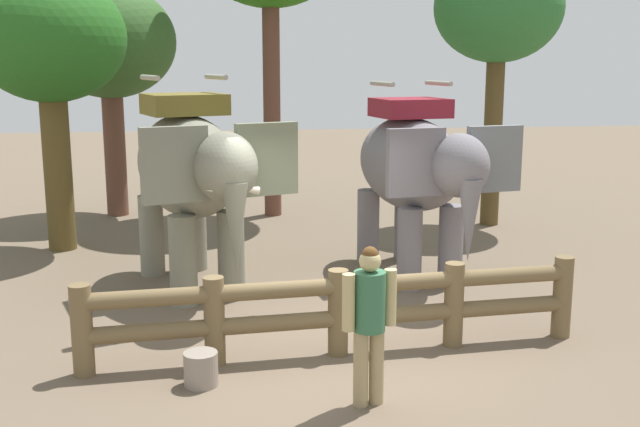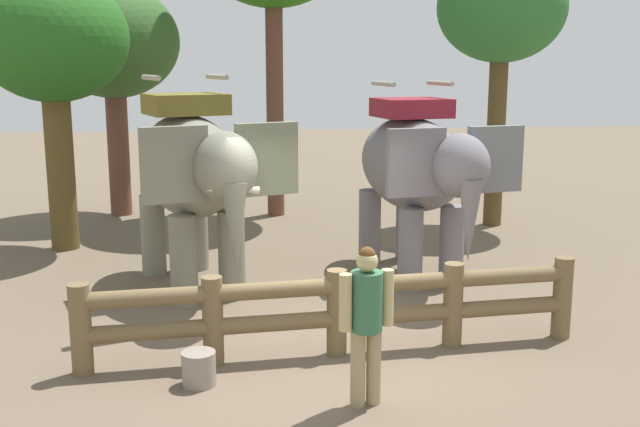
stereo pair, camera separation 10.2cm
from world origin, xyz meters
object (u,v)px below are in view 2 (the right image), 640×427
Objects in this scene: tree_back_center at (52,43)px; feed_bucket at (199,368)px; elephant_center at (416,169)px; tree_far_left at (501,12)px; elephant_near_left at (192,172)px; tree_deep_back at (113,45)px; tourist_woman_in_black at (366,315)px; log_fence at (337,307)px.

feed_bucket is (2.69, -6.49, -3.58)m from tree_back_center.
tree_far_left reaches higher than elephant_center.
elephant_center is at bearing -23.75° from tree_back_center.
elephant_near_left is 3.51m from elephant_center.
tree_deep_back reaches higher than elephant_center.
tree_deep_back is at bearing 132.95° from elephant_center.
tourist_woman_in_black is 0.33× the size of tree_back_center.
tree_far_left is at bearing 54.56° from elephant_center.
tree_deep_back is (-5.41, 5.81, 2.03)m from elephant_center.
feed_bucket is (-1.61, -0.67, -0.41)m from log_fence.
tourist_woman_in_black is at bearing -66.22° from elephant_near_left.
elephant_center is at bearing 61.37° from log_fence.
tree_far_left is at bearing -14.65° from tree_deep_back.
tree_deep_back is (0.62, 3.16, 0.03)m from tree_back_center.
elephant_near_left reaches higher than tourist_woman_in_black.
elephant_center is 4.88m from tourist_woman_in_black.
tree_deep_back is (-3.68, 8.97, 3.19)m from log_fence.
tree_back_center is (-8.66, -1.05, -0.67)m from tree_far_left.
tree_deep_back is 13.64× the size of feed_bucket.
elephant_near_left is 10.38× the size of feed_bucket.
tree_back_center is at bearing -173.06° from tree_far_left.
log_fence is 1.42m from tourist_woman_in_black.
tree_back_center reaches higher than feed_bucket.
tourist_woman_in_black is 0.33× the size of tree_deep_back.
tree_deep_back is at bearing 107.42° from elephant_near_left.
log_fence is 16.20× the size of feed_bucket.
log_fence is 10.21m from tree_deep_back.
tree_back_center reaches higher than elephant_center.
elephant_center is 0.73× the size of tree_deep_back.
elephant_near_left is 7.76m from tree_far_left.
elephant_center is 9.98× the size of feed_bucket.
feed_bucket is at bearing -77.87° from tree_deep_back.
elephant_near_left is 1.04× the size of elephant_center.
log_fence is 1.08× the size of tree_far_left.
tree_far_left is at bearing 33.04° from elephant_near_left.
log_fence is at bearing 22.70° from feed_bucket.
elephant_center is at bearing -125.44° from tree_far_left.
elephant_near_left is 2.33× the size of tourist_woman_in_black.
elephant_near_left is 0.76× the size of tree_deep_back.
tree_far_left is 8.75m from tree_back_center.
tree_back_center is at bearing 112.52° from feed_bucket.
log_fence is at bearing -118.63° from elephant_center.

